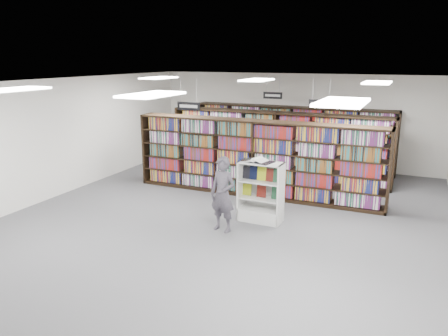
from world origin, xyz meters
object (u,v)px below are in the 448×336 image
at_px(endcap_display, 261,201).
at_px(open_book, 257,160).
at_px(shopper, 223,194).
at_px(bookshelf_row_near, 255,158).

bearing_deg(endcap_display, open_book, -167.58).
xyz_separation_m(open_book, shopper, (-0.47, -0.90, -0.61)).
relative_size(endcap_display, open_book, 1.83).
xyz_separation_m(bookshelf_row_near, open_book, (0.69, -1.80, 0.40)).
distance_m(endcap_display, open_book, 0.98).
bearing_deg(endcap_display, bookshelf_row_near, 115.26).
bearing_deg(open_book, shopper, -104.63).
relative_size(bookshelf_row_near, endcap_display, 4.93).
height_order(bookshelf_row_near, endcap_display, bookshelf_row_near).
bearing_deg(open_book, bookshelf_row_near, 123.92).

